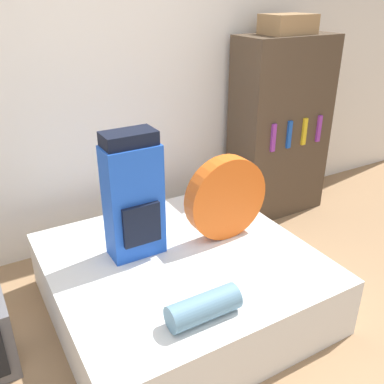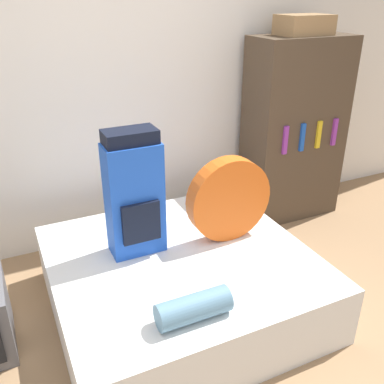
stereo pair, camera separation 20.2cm
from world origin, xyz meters
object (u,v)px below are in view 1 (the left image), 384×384
object	(u,v)px
tent_bag	(226,198)
cardboard_box	(288,24)
backpack	(133,197)
sleeping_roll	(204,307)
bookshelf	(280,128)

from	to	relation	value
tent_bag	cardboard_box	xyz separation A→B (m)	(1.10, 0.75, 1.03)
backpack	sleeping_roll	bearing A→B (deg)	-86.07
tent_bag	bookshelf	world-z (taller)	bookshelf
tent_bag	cardboard_box	size ratio (longest dim) A/B	1.39
sleeping_roll	cardboard_box	world-z (taller)	cardboard_box
tent_bag	cardboard_box	bearing A→B (deg)	34.41
backpack	tent_bag	distance (m)	0.65
tent_bag	backpack	bearing A→B (deg)	169.86
tent_bag	bookshelf	distance (m)	1.36
cardboard_box	sleeping_roll	bearing A→B (deg)	-139.92
cardboard_box	backpack	bearing A→B (deg)	-159.70
bookshelf	cardboard_box	bearing A→B (deg)	-156.08
bookshelf	cardboard_box	size ratio (longest dim) A/B	3.89
sleeping_roll	bookshelf	bearing A→B (deg)	39.91
sleeping_roll	bookshelf	xyz separation A→B (m)	(1.70, 1.42, 0.34)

